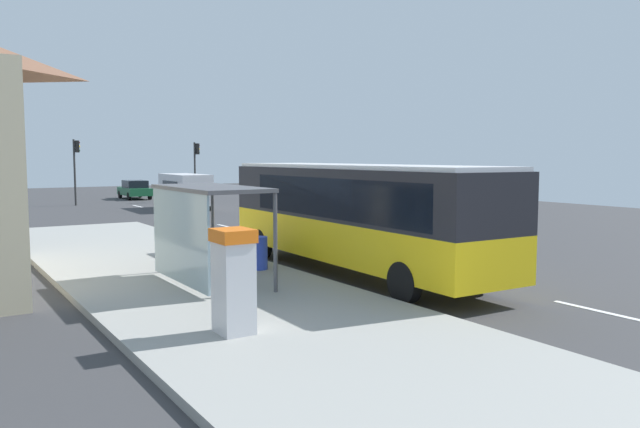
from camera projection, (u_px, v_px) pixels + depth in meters
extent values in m
cube|color=#38383A|center=(222.00, 227.00, 30.54)|extent=(56.00, 92.00, 0.04)
cube|color=#999993|center=(184.00, 279.00, 17.03)|extent=(6.20, 30.00, 0.18)
cube|color=silver|center=(597.00, 311.00, 13.91)|extent=(0.16, 2.20, 0.01)
cube|color=silver|center=(440.00, 275.00, 18.10)|extent=(0.16, 2.20, 0.01)
cube|color=silver|center=(342.00, 253.00, 22.29)|extent=(0.16, 2.20, 0.01)
cube|color=silver|center=(276.00, 238.00, 26.48)|extent=(0.16, 2.20, 0.01)
cube|color=silver|center=(227.00, 227.00, 30.68)|extent=(0.16, 2.20, 0.01)
cube|color=silver|center=(190.00, 218.00, 34.87)|extent=(0.16, 2.20, 0.01)
cube|color=silver|center=(161.00, 212.00, 39.06)|extent=(0.16, 2.20, 0.01)
cube|color=silver|center=(138.00, 206.00, 43.25)|extent=(0.16, 2.20, 0.01)
cube|color=yellow|center=(355.00, 238.00, 18.25)|extent=(2.78, 11.06, 1.15)
cube|color=black|center=(355.00, 193.00, 18.13)|extent=(2.78, 11.06, 1.45)
cube|color=silver|center=(355.00, 167.00, 18.06)|extent=(2.65, 10.84, 0.12)
cube|color=black|center=(271.00, 188.00, 22.78)|extent=(2.30, 0.18, 1.22)
cube|color=black|center=(329.00, 198.00, 17.08)|extent=(0.30, 8.58, 1.10)
cylinder|color=black|center=(262.00, 244.00, 21.04)|extent=(0.31, 1.01, 1.00)
cylinder|color=black|center=(319.00, 239.00, 22.21)|extent=(0.31, 1.01, 1.00)
cylinder|color=black|center=(404.00, 283.00, 14.56)|extent=(0.31, 1.01, 1.00)
cylinder|color=black|center=(475.00, 273.00, 15.73)|extent=(0.31, 1.01, 1.00)
cube|color=silver|center=(185.00, 189.00, 40.77)|extent=(2.19, 5.27, 1.96)
cube|color=black|center=(185.00, 184.00, 40.74)|extent=(2.15, 3.19, 0.44)
cylinder|color=black|center=(209.00, 206.00, 39.61)|extent=(0.24, 0.69, 0.68)
cylinder|color=black|center=(182.00, 207.00, 38.69)|extent=(0.24, 0.69, 0.68)
cylinder|color=black|center=(189.00, 202.00, 43.03)|extent=(0.24, 0.69, 0.68)
cylinder|color=black|center=(163.00, 203.00, 42.12)|extent=(0.24, 0.69, 0.68)
cube|color=#195933|center=(135.00, 191.00, 50.82)|extent=(1.94, 4.46, 0.60)
cube|color=black|center=(135.00, 184.00, 50.59)|extent=(1.66, 2.43, 0.60)
cylinder|color=black|center=(120.00, 194.00, 51.71)|extent=(0.22, 0.65, 0.64)
cylinder|color=black|center=(140.00, 194.00, 52.55)|extent=(0.22, 0.65, 0.64)
cylinder|color=black|center=(129.00, 196.00, 49.15)|extent=(0.22, 0.65, 0.64)
cylinder|color=black|center=(150.00, 196.00, 49.98)|extent=(0.22, 0.65, 0.64)
cube|color=silver|center=(234.00, 288.00, 11.47)|extent=(0.60, 0.70, 1.70)
cube|color=orange|center=(233.00, 235.00, 11.38)|extent=(0.66, 0.76, 0.24)
cube|color=black|center=(249.00, 271.00, 11.61)|extent=(0.03, 0.36, 0.44)
cylinder|color=blue|center=(259.00, 253.00, 18.04)|extent=(0.52, 0.52, 0.95)
cylinder|color=yellow|center=(248.00, 250.00, 18.62)|extent=(0.52, 0.52, 0.95)
cylinder|color=green|center=(238.00, 247.00, 19.21)|extent=(0.52, 0.52, 0.95)
cylinder|color=red|center=(228.00, 244.00, 19.80)|extent=(0.52, 0.52, 0.95)
cylinder|color=#2D2D2D|center=(195.00, 172.00, 47.77)|extent=(0.14, 0.14, 4.53)
cube|color=black|center=(197.00, 149.00, 47.73)|extent=(0.24, 0.28, 0.84)
sphere|color=#360606|center=(199.00, 145.00, 47.77)|extent=(0.16, 0.16, 0.16)
sphere|color=#F2B20C|center=(199.00, 149.00, 47.79)|extent=(0.16, 0.16, 0.16)
sphere|color=black|center=(199.00, 153.00, 47.82)|extent=(0.16, 0.16, 0.16)
cylinder|color=#2D2D2D|center=(75.00, 173.00, 43.82)|extent=(0.14, 0.14, 4.65)
cube|color=black|center=(77.00, 146.00, 43.77)|extent=(0.24, 0.28, 0.84)
sphere|color=#360606|center=(79.00, 142.00, 43.81)|extent=(0.16, 0.16, 0.16)
sphere|color=#F2B20C|center=(79.00, 146.00, 43.83)|extent=(0.16, 0.16, 0.16)
sphere|color=black|center=(79.00, 150.00, 43.86)|extent=(0.16, 0.16, 0.16)
cube|color=#4C4C51|center=(210.00, 188.00, 15.95)|extent=(1.80, 4.00, 0.10)
cube|color=#8CA5B2|center=(179.00, 237.00, 15.61)|extent=(0.06, 3.80, 2.30)
cylinder|color=#4C4C51|center=(275.00, 242.00, 14.93)|extent=(0.10, 0.10, 2.44)
cylinder|color=#4C4C51|center=(213.00, 227.00, 18.12)|extent=(0.10, 0.10, 2.44)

